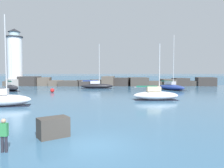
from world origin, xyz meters
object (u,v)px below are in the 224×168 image
sailboat_moored_2 (2,99)px  mooring_buoy_orange_near (52,90)px  sailboat_moored_1 (12,88)px  sailboat_moored_4 (171,87)px  sailboat_moored_3 (156,95)px  sailboat_moored_0 (97,86)px  lighthouse (15,61)px  person_on_rocks (4,134)px

sailboat_moored_2 → mooring_buoy_orange_near: (1.29, 15.51, -0.38)m
sailboat_moored_1 → sailboat_moored_4: (31.76, 1.68, 0.04)m
sailboat_moored_3 → sailboat_moored_4: bearing=67.7°
sailboat_moored_1 → sailboat_moored_3: 28.92m
sailboat_moored_2 → sailboat_moored_3: 18.48m
sailboat_moored_0 → sailboat_moored_3: bearing=-65.3°
sailboat_moored_2 → sailboat_moored_4: bearing=40.5°
mooring_buoy_orange_near → sailboat_moored_0: bearing=51.2°
lighthouse → mooring_buoy_orange_near: lighthouse is taller
sailboat_moored_2 → mooring_buoy_orange_near: sailboat_moored_2 is taller
person_on_rocks → sailboat_moored_0: bearing=87.2°
lighthouse → sailboat_moored_4: bearing=-19.5°
sailboat_moored_0 → mooring_buoy_orange_near: sailboat_moored_0 is taller
lighthouse → person_on_rocks: 51.86m
sailboat_moored_2 → mooring_buoy_orange_near: size_ratio=10.62×
lighthouse → mooring_buoy_orange_near: 24.29m
sailboat_moored_1 → sailboat_moored_4: sailboat_moored_4 is taller
sailboat_moored_2 → sailboat_moored_3: size_ratio=1.33×
sailboat_moored_1 → lighthouse: bearing=110.9°
sailboat_moored_0 → sailboat_moored_2: sailboat_moored_2 is taller
lighthouse → mooring_buoy_orange_near: size_ratio=15.99×
lighthouse → mooring_buoy_orange_near: (14.60, -18.41, -6.16)m
sailboat_moored_3 → mooring_buoy_orange_near: (-16.47, 10.44, -0.31)m
sailboat_moored_3 → sailboat_moored_4: sailboat_moored_4 is taller
sailboat_moored_1 → sailboat_moored_4: 31.81m
sailboat_moored_0 → mooring_buoy_orange_near: (-7.42, -9.22, -0.27)m
lighthouse → sailboat_moored_3: size_ratio=2.01×
sailboat_moored_0 → person_on_rocks: size_ratio=6.13×
sailboat_moored_0 → sailboat_moored_3: 21.65m
sailboat_moored_3 → mooring_buoy_orange_near: sailboat_moored_3 is taller
sailboat_moored_0 → sailboat_moored_4: bearing=-14.7°
sailboat_moored_0 → person_on_rocks: 38.33m
sailboat_moored_1 → sailboat_moored_2: 20.44m
person_on_rocks → lighthouse: bearing=113.0°
sailboat_moored_0 → sailboat_moored_2: size_ratio=0.99×
lighthouse → sailboat_moored_0: (22.01, -9.19, -5.89)m
sailboat_moored_3 → sailboat_moored_4: (6.41, 15.59, -0.01)m
sailboat_moored_0 → person_on_rocks: sailboat_moored_0 is taller
sailboat_moored_3 → lighthouse: bearing=137.1°
sailboat_moored_4 → person_on_rocks: sailboat_moored_4 is taller
sailboat_moored_2 → person_on_rocks: 15.16m
sailboat_moored_4 → person_on_rocks: bearing=-116.9°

